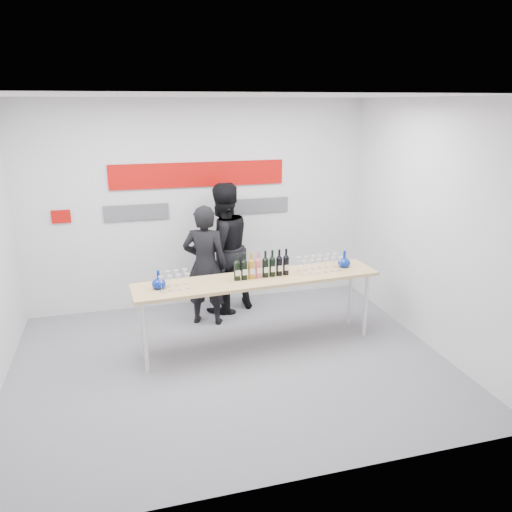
{
  "coord_description": "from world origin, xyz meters",
  "views": [
    {
      "loc": [
        -1.12,
        -5.12,
        2.94
      ],
      "look_at": [
        0.43,
        0.45,
        1.15
      ],
      "focal_mm": 35.0,
      "sensor_mm": 36.0,
      "label": 1
    }
  ],
  "objects_px": {
    "mic_stand": "(229,282)",
    "presenter_left": "(205,265)",
    "tasting_table": "(258,283)",
    "presenter_right": "(222,248)"
  },
  "relations": [
    {
      "from": "presenter_right",
      "to": "tasting_table",
      "type": "bearing_deg",
      "value": 78.66
    },
    {
      "from": "presenter_left",
      "to": "mic_stand",
      "type": "distance_m",
      "value": 0.56
    },
    {
      "from": "mic_stand",
      "to": "presenter_left",
      "type": "bearing_deg",
      "value": -134.78
    },
    {
      "from": "tasting_table",
      "to": "presenter_right",
      "type": "height_order",
      "value": "presenter_right"
    },
    {
      "from": "tasting_table",
      "to": "presenter_left",
      "type": "bearing_deg",
      "value": 116.57
    },
    {
      "from": "presenter_right",
      "to": "mic_stand",
      "type": "height_order",
      "value": "presenter_right"
    },
    {
      "from": "presenter_left",
      "to": "mic_stand",
      "type": "height_order",
      "value": "presenter_left"
    },
    {
      "from": "presenter_left",
      "to": "presenter_right",
      "type": "xyz_separation_m",
      "value": [
        0.32,
        0.37,
        0.11
      ]
    },
    {
      "from": "tasting_table",
      "to": "presenter_left",
      "type": "distance_m",
      "value": 1.0
    },
    {
      "from": "mic_stand",
      "to": "presenter_right",
      "type": "bearing_deg",
      "value": 126.26
    }
  ]
}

